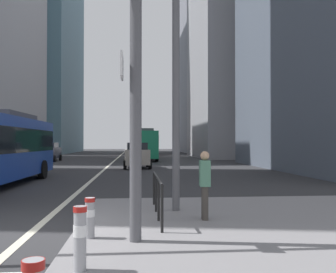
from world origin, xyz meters
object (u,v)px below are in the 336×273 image
object	(u,v)px
car_oncoming_mid	(49,152)
city_bus_red_receding	(144,143)
car_receding_near	(137,155)
street_lamp_post	(176,20)
bollard_left	(80,235)
pedestrian_waiting	(205,182)
city_bus_red_distant	(141,143)
traffic_signal_gantry	(0,21)
bollard_right	(90,215)

from	to	relation	value
car_oncoming_mid	city_bus_red_receding	bearing A→B (deg)	10.94
car_receding_near	street_lamp_post	world-z (taller)	street_lamp_post
bollard_left	pedestrian_waiting	size ratio (longest dim) A/B	0.57
city_bus_red_distant	car_receding_near	distance (m)	30.62
city_bus_red_distant	pedestrian_waiting	xyz separation A→B (m)	(0.79, -50.52, -0.80)
city_bus_red_distant	traffic_signal_gantry	distance (m)	52.49
city_bus_red_receding	city_bus_red_distant	distance (m)	17.92
city_bus_red_distant	car_oncoming_mid	xyz separation A→B (m)	(-9.80, -19.83, -0.84)
car_oncoming_mid	car_receding_near	xyz separation A→B (m)	(9.04, -10.77, -0.00)
traffic_signal_gantry	bollard_left	bearing A→B (deg)	-42.37
pedestrian_waiting	bollard_left	bearing A→B (deg)	-126.10
car_oncoming_mid	pedestrian_waiting	bearing A→B (deg)	-70.96
city_bus_red_receding	car_receding_near	distance (m)	12.73
city_bus_red_distant	bollard_right	xyz separation A→B (m)	(-1.71, -52.02, -1.26)
city_bus_red_receding	bollard_left	size ratio (longest dim) A/B	11.63
city_bus_red_distant	car_receding_near	xyz separation A→B (m)	(-0.76, -30.60, -0.85)
car_receding_near	bollard_left	world-z (taller)	car_receding_near
bollard_right	pedestrian_waiting	size ratio (longest dim) A/B	0.47
city_bus_red_receding	traffic_signal_gantry	xyz separation A→B (m)	(-3.35, -34.41, 2.33)
car_receding_near	bollard_left	bearing A→B (deg)	-92.14
city_bus_red_distant	city_bus_red_receding	bearing A→B (deg)	-89.77
pedestrian_waiting	city_bus_red_receding	bearing A→B (deg)	91.26
street_lamp_post	bollard_left	size ratio (longest dim) A/B	8.74
car_receding_near	bollard_left	xyz separation A→B (m)	(-0.87, -23.24, -0.33)
city_bus_red_distant	traffic_signal_gantry	world-z (taller)	traffic_signal_gantry
city_bus_red_receding	traffic_signal_gantry	bearing A→B (deg)	-95.56
car_receding_near	street_lamp_post	bearing A→B (deg)	-86.95
car_receding_near	pedestrian_waiting	world-z (taller)	car_receding_near
city_bus_red_receding	pedestrian_waiting	distance (m)	32.62
car_receding_near	bollard_right	world-z (taller)	car_receding_near
street_lamp_post	bollard_left	bearing A→B (deg)	-112.31
city_bus_red_receding	pedestrian_waiting	size ratio (longest dim) A/B	6.59
traffic_signal_gantry	pedestrian_waiting	distance (m)	5.44
street_lamp_post	pedestrian_waiting	world-z (taller)	street_lamp_post
city_bus_red_receding	city_bus_red_distant	xyz separation A→B (m)	(-0.07, 17.92, 0.00)
city_bus_red_receding	pedestrian_waiting	bearing A→B (deg)	-88.74
bollard_left	bollard_right	world-z (taller)	bollard_left
traffic_signal_gantry	bollard_left	distance (m)	4.16
bollard_left	pedestrian_waiting	bearing A→B (deg)	53.90
city_bus_red_distant	bollard_left	bearing A→B (deg)	-91.73
traffic_signal_gantry	street_lamp_post	bearing A→B (deg)	40.84
bollard_left	bollard_right	xyz separation A→B (m)	(-0.08, 1.82, -0.08)
pedestrian_waiting	street_lamp_post	bearing A→B (deg)	114.26
street_lamp_post	traffic_signal_gantry	bearing A→B (deg)	-139.16
traffic_signal_gantry	pedestrian_waiting	xyz separation A→B (m)	(4.07, 1.81, -3.12)
traffic_signal_gantry	city_bus_red_distant	bearing A→B (deg)	86.41
bollard_right	street_lamp_post	bearing A→B (deg)	54.42
bollard_right	pedestrian_waiting	xyz separation A→B (m)	(2.50, 1.49, 0.46)
city_bus_red_distant	pedestrian_waiting	size ratio (longest dim) A/B	6.71
bollard_left	pedestrian_waiting	xyz separation A→B (m)	(2.42, 3.32, 0.38)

